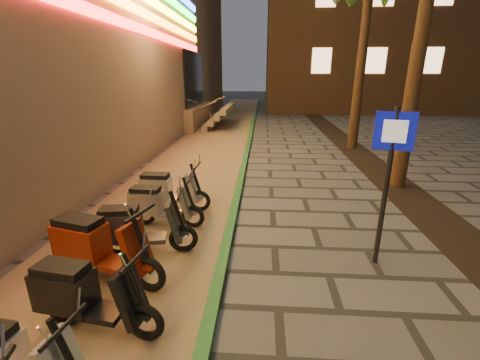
# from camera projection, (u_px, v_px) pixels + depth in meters

# --- Properties ---
(parking_strip) EXTENTS (3.40, 60.00, 0.01)m
(parking_strip) POSITION_uv_depth(u_px,v_px,m) (202.00, 157.00, 12.44)
(parking_strip) COLOR #8C7251
(parking_strip) RESTS_ON ground
(green_curb) EXTENTS (0.18, 60.00, 0.10)m
(green_curb) POSITION_uv_depth(u_px,v_px,m) (246.00, 156.00, 12.31)
(green_curb) COLOR #27682C
(green_curb) RESTS_ON ground
(planting_strip) EXTENTS (1.20, 40.00, 0.02)m
(planting_strip) POSITION_uv_depth(u_px,v_px,m) (431.00, 215.00, 7.29)
(planting_strip) COLOR black
(planting_strip) RESTS_ON ground
(pedestrian_sign) EXTENTS (0.57, 0.17, 2.61)m
(pedestrian_sign) POSITION_uv_depth(u_px,v_px,m) (389.00, 167.00, 4.95)
(pedestrian_sign) COLOR black
(pedestrian_sign) RESTS_ON ground
(scooter_5) EXTENTS (1.66, 0.68, 1.16)m
(scooter_5) POSITION_uv_depth(u_px,v_px,m) (83.00, 295.00, 3.88)
(scooter_5) COLOR black
(scooter_5) RESTS_ON ground
(scooter_6) EXTENTS (1.85, 0.92, 1.31)m
(scooter_6) POSITION_uv_depth(u_px,v_px,m) (97.00, 247.00, 4.84)
(scooter_6) COLOR black
(scooter_6) RESTS_ON ground
(scooter_7) EXTENTS (1.68, 0.72, 1.18)m
(scooter_7) POSITION_uv_depth(u_px,v_px,m) (136.00, 228.00, 5.56)
(scooter_7) COLOR black
(scooter_7) RESTS_ON ground
(scooter_8) EXTENTS (1.56, 0.55, 1.10)m
(scooter_8) POSITION_uv_depth(u_px,v_px,m) (158.00, 204.00, 6.65)
(scooter_8) COLOR black
(scooter_8) RESTS_ON ground
(scooter_9) EXTENTS (1.62, 0.57, 1.15)m
(scooter_9) POSITION_uv_depth(u_px,v_px,m) (167.00, 190.00, 7.43)
(scooter_9) COLOR black
(scooter_9) RESTS_ON ground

